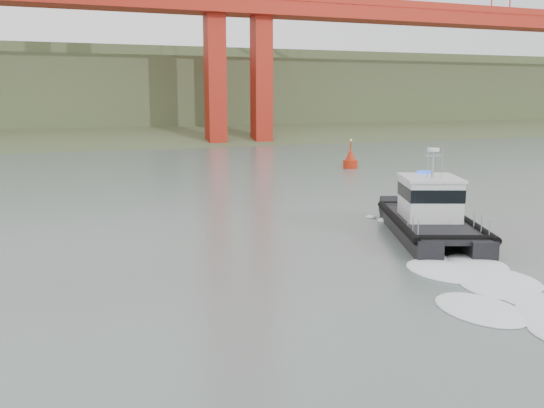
{
  "coord_description": "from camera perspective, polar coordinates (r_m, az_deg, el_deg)",
  "views": [
    {
      "loc": [
        -9.98,
        -21.61,
        8.13
      ],
      "look_at": [
        1.65,
        8.04,
        2.4
      ],
      "focal_mm": 40.0,
      "sensor_mm": 36.0,
      "label": 1
    }
  ],
  "objects": [
    {
      "name": "ground",
      "position": [
        25.15,
        3.23,
        -8.68
      ],
      "size": [
        400.0,
        400.0,
        0.0
      ],
      "primitive_type": "plane",
      "color": "slate",
      "rests_on": "ground"
    },
    {
      "name": "headlands",
      "position": [
        147.45,
        -17.77,
        9.3
      ],
      "size": [
        500.0,
        105.36,
        27.12
      ],
      "color": "#3F4C2B",
      "rests_on": "ground"
    },
    {
      "name": "patrol_boat",
      "position": [
        36.35,
        14.69,
        -0.91
      ],
      "size": [
        7.79,
        11.69,
        5.34
      ],
      "rotation": [
        0.0,
        0.0,
        -0.38
      ],
      "color": "black",
      "rests_on": "ground"
    },
    {
      "name": "nav_buoy",
      "position": [
        69.09,
        7.39,
        4.12
      ],
      "size": [
        1.68,
        1.68,
        3.49
      ],
      "color": "#AF230C",
      "rests_on": "ground"
    }
  ]
}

